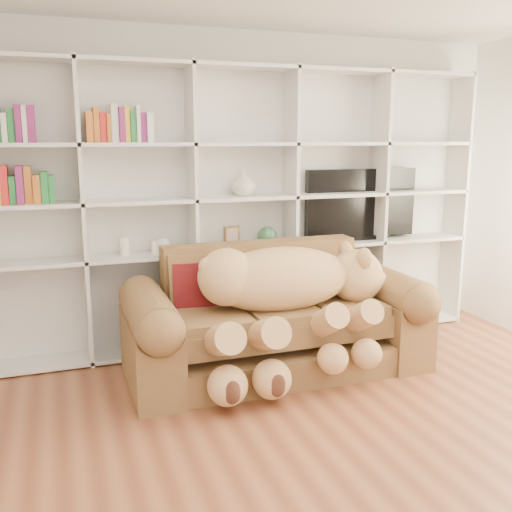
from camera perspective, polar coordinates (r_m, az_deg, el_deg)
name	(u,v)px	position (r m, az deg, el deg)	size (l,w,h in m)	color
floor	(380,486)	(3.30, 12.29, -21.52)	(5.00, 5.00, 0.00)	brown
wall_back	(236,190)	(5.08, -2.03, 6.63)	(5.00, 0.02, 2.70)	white
bookshelf	(214,197)	(4.88, -4.24, 5.89)	(4.43, 0.35, 2.40)	silver
sofa	(275,324)	(4.51, 1.90, -6.83)	(2.30, 0.99, 0.97)	brown
teddy_bear	(287,293)	(4.26, 3.12, -3.76)	(1.65, 0.92, 0.95)	tan
throw_pillow	(197,287)	(4.40, -5.91, -3.15)	(0.37, 0.12, 0.37)	#550E15
tv	(361,205)	(5.43, 10.42, 5.08)	(1.11, 0.18, 0.66)	black
picture_frame	(232,237)	(4.91, -2.44, 1.96)	(0.15, 0.03, 0.19)	brown
green_vase	(267,236)	(5.02, 1.12, 1.98)	(0.17, 0.17, 0.17)	#31603B
figurine_tall	(125,246)	(4.74, -13.01, 0.94)	(0.07, 0.07, 0.15)	white
figurine_short	(155,247)	(4.77, -10.08, 0.89)	(0.06, 0.06, 0.10)	white
snow_globe	(164,245)	(4.78, -9.22, 1.11)	(0.12, 0.12, 0.12)	silver
shelf_vase	(243,183)	(4.89, -1.27, 7.27)	(0.20, 0.20, 0.21)	beige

